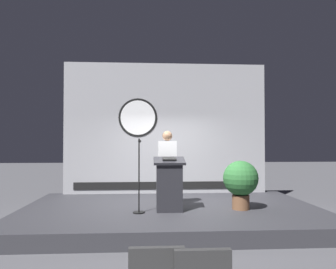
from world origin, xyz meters
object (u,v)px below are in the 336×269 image
microphone_stand (139,186)px  podium (169,185)px  speaker_person (167,168)px  potted_plant (241,180)px

microphone_stand → podium: bearing=8.2°
speaker_person → potted_plant: (1.52, -0.41, -0.24)m
podium → speaker_person: size_ratio=0.67×
microphone_stand → potted_plant: (2.13, 0.15, 0.08)m
podium → microphone_stand: 0.62m
microphone_stand → speaker_person: bearing=43.2°
microphone_stand → potted_plant: bearing=4.2°
podium → potted_plant: size_ratio=1.08×
podium → potted_plant: (1.51, 0.07, 0.07)m
speaker_person → podium: bearing=-88.8°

